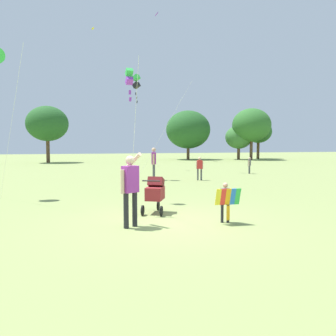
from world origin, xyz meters
TOP-DOWN VIEW (x-y plane):
  - ground_plane at (0.00, 0.00)m, footprint 120.00×120.00m
  - treeline_distant at (11.81, 30.01)m, footprint 29.77×7.41m
  - child_with_butterfly_kite at (1.32, -0.47)m, footprint 0.63×0.35m
  - person_adult_flyer at (-1.01, -0.27)m, footprint 0.53×0.65m
  - stroller at (-0.08, 1.14)m, footprint 0.82×1.10m
  - kite_adult_black at (-0.47, 3.09)m, footprint 0.42×3.40m
  - kite_orange_delta at (1.03, 10.07)m, footprint 2.66×2.45m
  - person_red_shirt at (8.73, 11.53)m, footprint 0.26×0.27m
  - person_sitting_far at (4.17, 8.72)m, footprint 0.40×0.19m
  - person_couple_left at (0.94, 12.23)m, footprint 0.20×0.37m
  - person_kid_running at (1.82, 9.43)m, footprint 0.32×0.54m

SIDE VIEW (x-z plane):
  - ground_plane at x=0.00m, z-range 0.00..0.00m
  - child_with_butterfly_kite at x=1.32m, z-range 0.10..1.09m
  - stroller at x=-0.08m, z-range 0.09..1.12m
  - person_red_shirt at x=8.73m, z-range 0.10..1.18m
  - person_couple_left at x=0.94m, z-range 0.10..1.27m
  - person_sitting_far at x=4.17m, z-range 0.11..1.36m
  - person_adult_flyer at x=-1.01m, z-range 0.13..1.88m
  - person_kid_running at x=1.82m, z-range 0.16..1.90m
  - treeline_distant at x=11.81m, z-range 0.66..6.94m
  - kite_adult_black at x=-0.47m, z-range 1.88..6.30m
  - kite_orange_delta at x=1.03m, z-range 2.43..8.12m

